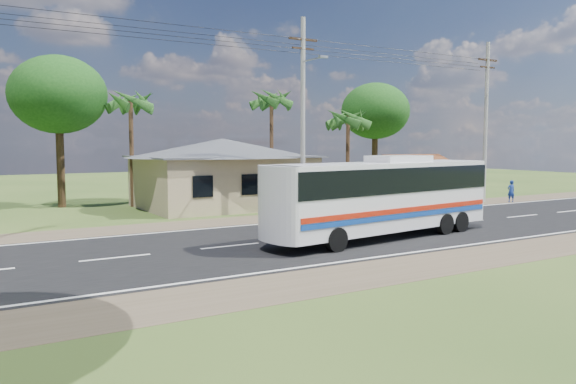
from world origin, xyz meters
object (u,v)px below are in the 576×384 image
Objects in this scene: motorcycle at (389,205)px; person at (511,191)px; waiting_shed at (411,163)px; coach_bus at (384,191)px.

person is at bearing -67.30° from motorcycle.
waiting_shed is 7.46m from person.
coach_bus reaches higher than person.
person is (17.42, 6.94, -1.27)m from coach_bus.
coach_bus is 18.80m from person.
coach_bus is at bearing -137.43° from waiting_shed.
motorcycle is (-5.04, -3.64, -2.25)m from waiting_shed.
coach_bus reaches higher than motorcycle.
coach_bus reaches higher than waiting_shed.
waiting_shed is at bearing -34.21° from motorcycle.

